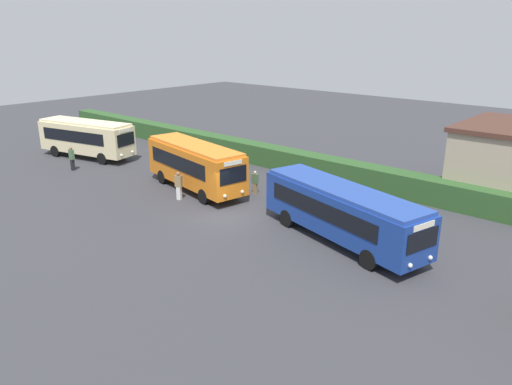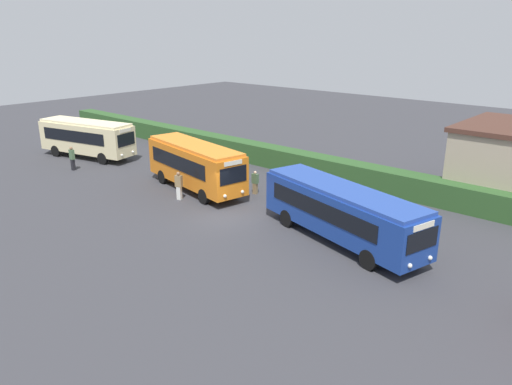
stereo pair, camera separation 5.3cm
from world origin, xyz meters
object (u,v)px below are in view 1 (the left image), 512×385
at_px(bus_orange, 195,164).
at_px(person_left, 72,158).
at_px(bus_blue, 342,210).
at_px(person_center, 179,185).
at_px(person_right, 255,182).
at_px(bus_cream, 86,137).

relative_size(bus_orange, person_left, 4.86).
relative_size(bus_orange, bus_blue, 0.89).
distance_m(bus_orange, person_left, 11.67).
height_order(bus_orange, person_left, bus_orange).
xyz_separation_m(bus_blue, person_left, (-23.53, -2.45, -0.71)).
height_order(person_center, person_right, person_center).
bearing_deg(bus_orange, bus_cream, -169.12).
xyz_separation_m(bus_orange, person_left, (-11.20, -3.19, -0.86)).
distance_m(bus_orange, person_center, 2.40).
bearing_deg(bus_cream, person_right, -5.92).
relative_size(bus_blue, person_left, 5.45).
xyz_separation_m(person_center, person_right, (2.99, 4.23, -0.16)).
relative_size(bus_orange, person_right, 5.76).
bearing_deg(person_center, person_left, 77.33).
height_order(bus_orange, bus_blue, bus_orange).
bearing_deg(bus_cream, person_left, -60.47).
xyz_separation_m(bus_cream, person_center, (14.68, -1.92, -0.85)).
bearing_deg(bus_orange, bus_blue, 6.65).
bearing_deg(bus_orange, person_center, -61.42).
xyz_separation_m(bus_blue, person_right, (-8.63, 2.84, -0.89)).
xyz_separation_m(bus_cream, person_right, (17.68, 2.31, -1.01)).
distance_m(bus_cream, bus_blue, 26.31).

